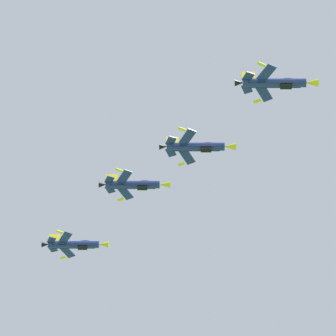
{
  "coord_description": "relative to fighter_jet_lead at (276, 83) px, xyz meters",
  "views": [
    {
      "loc": [
        2.62,
        -2.97,
        1.68
      ],
      "look_at": [
        33.96,
        116.37,
        119.6
      ],
      "focal_mm": 85.24,
      "sensor_mm": 36.0,
      "label": 1
    }
  ],
  "objects": [
    {
      "name": "fighter_jet_right_wing",
      "position": [
        -19.1,
        38.15,
        3.03
      ],
      "size": [
        15.75,
        10.37,
        4.35
      ],
      "rotation": [
        0.0,
        -0.02,
        4.46
      ],
      "color": "navy"
    },
    {
      "name": "fighter_jet_lead",
      "position": [
        0.0,
        0.0,
        0.0
      ],
      "size": [
        15.75,
        10.37,
        4.36
      ],
      "rotation": [
        0.0,
        0.04,
        4.46
      ],
      "color": "navy"
    },
    {
      "name": "fighter_jet_left_outer",
      "position": [
        -28.48,
        59.64,
        0.62
      ],
      "size": [
        15.75,
        10.37,
        4.36
      ],
      "rotation": [
        0.0,
        -0.03,
        4.46
      ],
      "color": "navy"
    },
    {
      "name": "fighter_jet_left_wing",
      "position": [
        -9.61,
        20.83,
        0.58
      ],
      "size": [
        15.75,
        10.36,
        4.38
      ],
      "rotation": [
        0.0,
        -0.08,
        4.46
      ],
      "color": "navy"
    }
  ]
}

